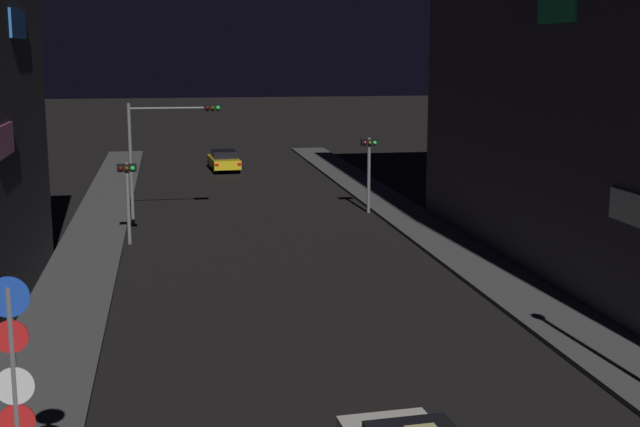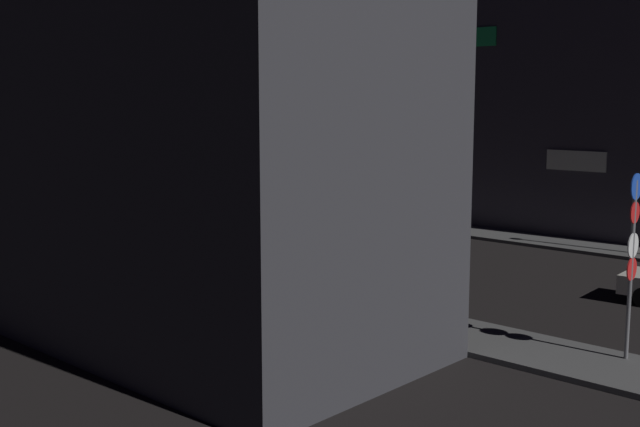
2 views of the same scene
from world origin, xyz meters
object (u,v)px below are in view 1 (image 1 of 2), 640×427
at_px(traffic_light_overhead, 164,137).
at_px(sign_pole_left, 15,392).
at_px(traffic_light_left_kerb, 127,185).
at_px(far_car, 224,160).
at_px(traffic_light_right_kerb, 369,159).

xyz_separation_m(traffic_light_overhead, sign_pole_left, (-2.31, -27.55, -1.24)).
xyz_separation_m(traffic_light_left_kerb, sign_pole_left, (-0.74, -23.36, 0.32)).
distance_m(far_car, traffic_light_right_kerb, 18.23).
relative_size(traffic_light_right_kerb, sign_pole_left, 0.84).
xyz_separation_m(far_car, sign_pole_left, (-6.21, -45.69, 2.12)).
distance_m(traffic_light_left_kerb, traffic_light_right_kerb, 12.76).
height_order(traffic_light_left_kerb, sign_pole_left, sign_pole_left).
bearing_deg(far_car, sign_pole_left, -97.74).
distance_m(traffic_light_left_kerb, sign_pole_left, 23.38).
bearing_deg(traffic_light_overhead, traffic_light_left_kerb, -110.55).
xyz_separation_m(far_car, traffic_light_overhead, (-3.90, -18.14, 3.36)).
bearing_deg(traffic_light_overhead, far_car, 77.88).
relative_size(far_car, traffic_light_right_kerb, 1.19).
distance_m(far_car, traffic_light_left_kerb, 23.06).
height_order(traffic_light_right_kerb, sign_pole_left, sign_pole_left).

